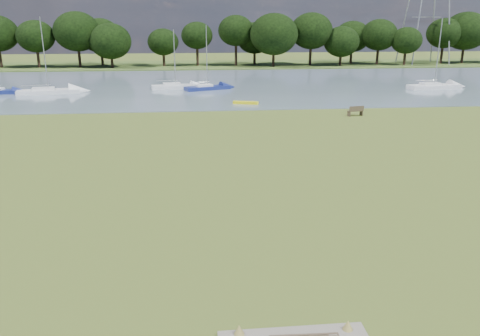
{
  "coord_description": "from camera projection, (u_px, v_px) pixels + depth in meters",
  "views": [
    {
      "loc": [
        -2.59,
        -23.66,
        8.5
      ],
      "look_at": [
        -0.41,
        -2.0,
        1.64
      ],
      "focal_mm": 35.0,
      "sensor_mm": 36.0,
      "label": 1
    }
  ],
  "objects": [
    {
      "name": "tree_line",
      "position": [
        211.0,
        35.0,
        88.13
      ],
      "size": [
        144.78,
        8.14,
        9.85
      ],
      "color": "black",
      "rests_on": "far_bank"
    },
    {
      "name": "sailboat_2",
      "position": [
        175.0,
        85.0,
        61.01
      ],
      "size": [
        6.36,
        2.71,
        7.46
      ],
      "rotation": [
        0.0,
        0.0,
        0.16
      ],
      "color": "white",
      "rests_on": "river"
    },
    {
      "name": "river",
      "position": [
        211.0,
        85.0,
        65.11
      ],
      "size": [
        220.0,
        40.0,
        0.1
      ],
      "primitive_type": "cube",
      "color": "slate",
      "rests_on": "ground"
    },
    {
      "name": "kayak",
      "position": [
        246.0,
        103.0,
        49.81
      ],
      "size": [
        2.75,
        1.41,
        0.27
      ],
      "primitive_type": "cube",
      "rotation": [
        0.0,
        0.0,
        -0.31
      ],
      "color": "yellow",
      "rests_on": "river"
    },
    {
      "name": "sailboat_4",
      "position": [
        434.0,
        85.0,
        60.91
      ],
      "size": [
        7.1,
        2.7,
        8.81
      ],
      "rotation": [
        0.0,
        0.0,
        0.11
      ],
      "color": "white",
      "rests_on": "river"
    },
    {
      "name": "riverbank_bench",
      "position": [
        356.0,
        111.0,
        43.65
      ],
      "size": [
        1.6,
        0.79,
        0.95
      ],
      "rotation": [
        0.0,
        0.0,
        0.22
      ],
      "color": "brown",
      "rests_on": "ground"
    },
    {
      "name": "far_bank",
      "position": [
        205.0,
        65.0,
        93.58
      ],
      "size": [
        220.0,
        20.0,
        0.4
      ],
      "primitive_type": "cube",
      "color": "#4C6626",
      "rests_on": "ground"
    },
    {
      "name": "sailboat_0",
      "position": [
        207.0,
        86.0,
        59.99
      ],
      "size": [
        6.09,
        3.68,
        7.99
      ],
      "rotation": [
        0.0,
        0.0,
        0.37
      ],
      "color": "navy",
      "rests_on": "river"
    },
    {
      "name": "sailboat_5",
      "position": [
        48.0,
        90.0,
        56.83
      ],
      "size": [
        7.49,
        3.39,
        8.96
      ],
      "rotation": [
        0.0,
        0.0,
        0.19
      ],
      "color": "white",
      "rests_on": "river"
    },
    {
      "name": "ground",
      "position": [
        244.0,
        186.0,
        25.25
      ],
      "size": [
        220.0,
        220.0,
        0.0
      ],
      "primitive_type": "plane",
      "color": "olive"
    }
  ]
}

